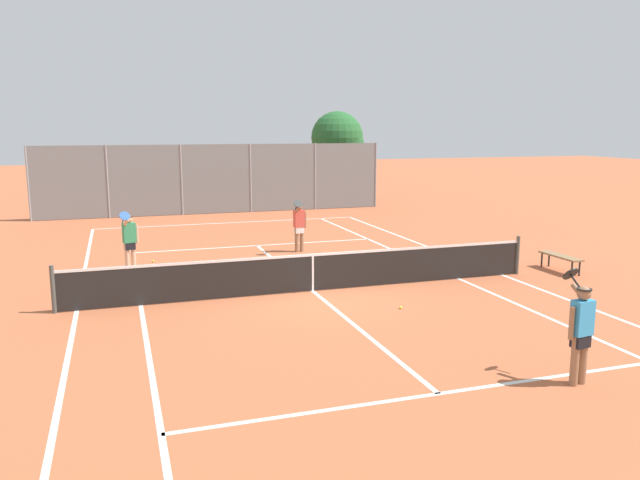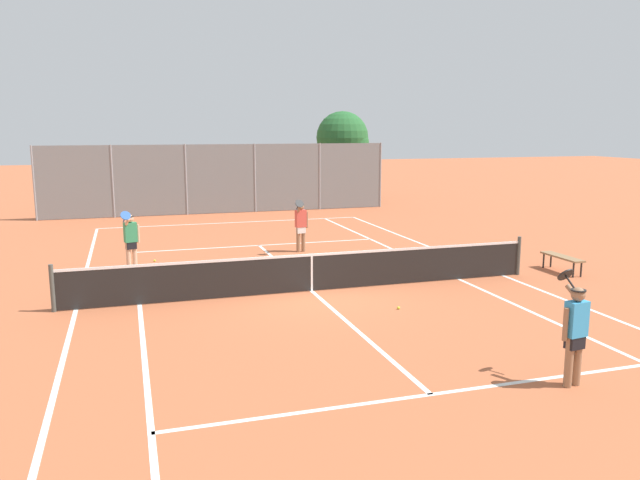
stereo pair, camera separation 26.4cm
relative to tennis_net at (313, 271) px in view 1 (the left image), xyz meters
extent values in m
plane|color=#B25B38|center=(0.00, 0.00, -0.51)|extent=(120.00, 120.00, 0.00)
cube|color=silver|center=(0.00, 11.90, -0.51)|extent=(11.00, 0.10, 0.01)
cube|color=silver|center=(-5.50, 0.00, -0.51)|extent=(0.10, 23.80, 0.01)
cube|color=silver|center=(5.50, 0.00, -0.51)|extent=(0.10, 23.80, 0.01)
cube|color=silver|center=(-4.13, 0.00, -0.51)|extent=(0.10, 23.80, 0.01)
cube|color=silver|center=(4.13, 0.00, -0.51)|extent=(0.10, 23.80, 0.01)
cube|color=silver|center=(0.00, -6.40, -0.51)|extent=(8.26, 0.10, 0.01)
cube|color=silver|center=(0.00, 6.40, -0.51)|extent=(8.26, 0.10, 0.01)
cube|color=silver|center=(0.00, 0.00, -0.51)|extent=(0.10, 12.80, 0.01)
cylinder|color=#474C47|center=(-5.95, 0.00, 0.03)|extent=(0.10, 0.10, 1.07)
cylinder|color=#474C47|center=(5.95, 0.00, 0.03)|extent=(0.10, 0.10, 1.07)
cube|color=black|center=(0.00, 0.00, -0.04)|extent=(11.90, 0.02, 0.89)
cube|color=white|center=(0.00, 0.00, 0.41)|extent=(11.90, 0.03, 0.06)
cube|color=white|center=(0.00, 0.00, -0.06)|extent=(0.05, 0.03, 0.89)
cylinder|color=#936B4C|center=(2.19, -6.77, -0.10)|extent=(0.13, 0.13, 0.82)
cylinder|color=#936B4C|center=(2.36, -6.74, -0.10)|extent=(0.13, 0.13, 0.82)
cube|color=black|center=(2.27, -6.76, 0.23)|extent=(0.30, 0.22, 0.24)
cube|color=#3399D8|center=(2.27, -6.76, 0.59)|extent=(0.36, 0.24, 0.56)
sphere|color=#936B4C|center=(2.27, -6.76, 0.98)|extent=(0.22, 0.22, 0.22)
cylinder|color=black|center=(2.27, -6.76, 1.05)|extent=(0.23, 0.23, 0.02)
cylinder|color=#936B4C|center=(2.06, -6.79, 0.53)|extent=(0.08, 0.08, 0.52)
cylinder|color=#936B4C|center=(2.38, -6.60, 0.88)|extent=(0.14, 0.46, 0.35)
cylinder|color=black|center=(2.48, -6.33, 1.04)|extent=(0.06, 0.25, 0.22)
cylinder|color=black|center=(2.46, -6.21, 1.15)|extent=(0.30, 0.23, 0.23)
cylinder|color=#D8A884|center=(-4.15, 3.76, -0.10)|extent=(0.13, 0.13, 0.82)
cylinder|color=#D8A884|center=(-4.33, 3.71, -0.10)|extent=(0.13, 0.13, 0.82)
cube|color=black|center=(-4.24, 3.74, 0.23)|extent=(0.32, 0.25, 0.24)
cube|color=#338C59|center=(-4.24, 3.74, 0.59)|extent=(0.38, 0.29, 0.56)
sphere|color=#D8A884|center=(-4.24, 3.74, 0.98)|extent=(0.22, 0.22, 0.22)
cylinder|color=black|center=(-4.24, 3.74, 1.05)|extent=(0.23, 0.23, 0.02)
cylinder|color=#D8A884|center=(-4.03, 3.80, 0.53)|extent=(0.08, 0.08, 0.52)
cylinder|color=#D8A884|center=(-4.32, 3.57, 0.88)|extent=(0.21, 0.46, 0.35)
cylinder|color=#1E4C99|center=(-4.37, 3.28, 1.04)|extent=(0.10, 0.25, 0.22)
cylinder|color=#1E4C99|center=(-4.34, 3.17, 1.15)|extent=(0.32, 0.27, 0.23)
cylinder|color=#936B4C|center=(1.18, 4.93, -0.10)|extent=(0.13, 0.13, 0.82)
cylinder|color=#936B4C|center=(1.00, 4.91, -0.10)|extent=(0.13, 0.13, 0.82)
cube|color=white|center=(1.09, 4.92, 0.23)|extent=(0.30, 0.21, 0.24)
cube|color=#D84C3F|center=(1.09, 4.92, 0.59)|extent=(0.36, 0.24, 0.56)
sphere|color=#936B4C|center=(1.09, 4.92, 0.98)|extent=(0.22, 0.22, 0.22)
cylinder|color=black|center=(1.09, 4.92, 1.05)|extent=(0.23, 0.23, 0.02)
cylinder|color=#936B4C|center=(1.31, 4.95, 0.53)|extent=(0.08, 0.08, 0.52)
cylinder|color=#936B4C|center=(0.98, 4.76, 0.88)|extent=(0.14, 0.46, 0.35)
cylinder|color=black|center=(0.88, 4.49, 1.04)|extent=(0.06, 0.25, 0.22)
cylinder|color=black|center=(0.90, 4.37, 1.15)|extent=(0.30, 0.23, 0.23)
sphere|color=#D1DB33|center=(1.41, -2.09, -0.48)|extent=(0.07, 0.07, 0.07)
sphere|color=#D1DB33|center=(-3.58, 4.74, -0.48)|extent=(0.07, 0.07, 0.07)
sphere|color=#D1DB33|center=(3.51, -5.41, -0.48)|extent=(0.07, 0.07, 0.07)
sphere|color=#D1DB33|center=(5.15, 0.79, -0.48)|extent=(0.07, 0.07, 0.07)
cube|color=olive|center=(7.32, -0.10, -0.07)|extent=(0.36, 1.50, 0.05)
cylinder|color=#262626|center=(7.19, -0.74, -0.30)|extent=(0.05, 0.05, 0.41)
cylinder|color=#262626|center=(7.19, 0.54, -0.30)|extent=(0.05, 0.05, 0.41)
cylinder|color=#262626|center=(7.44, -0.74, -0.30)|extent=(0.05, 0.05, 0.41)
cylinder|color=#262626|center=(7.44, 0.54, -0.30)|extent=(0.05, 0.05, 0.41)
cylinder|color=gray|center=(-8.11, 15.02, 1.13)|extent=(0.08, 0.08, 3.27)
cylinder|color=gray|center=(-4.86, 15.02, 1.13)|extent=(0.08, 0.08, 3.27)
cylinder|color=gray|center=(-1.62, 15.02, 1.13)|extent=(0.08, 0.08, 3.27)
cylinder|color=gray|center=(1.62, 15.02, 1.13)|extent=(0.08, 0.08, 3.27)
cylinder|color=gray|center=(4.86, 15.02, 1.13)|extent=(0.08, 0.08, 3.27)
cylinder|color=gray|center=(8.11, 15.02, 1.13)|extent=(0.08, 0.08, 3.27)
cube|color=slate|center=(0.00, 15.02, 1.13)|extent=(16.21, 0.02, 3.23)
cylinder|color=brown|center=(7.26, 18.49, 0.72)|extent=(0.31, 0.31, 2.46)
sphere|color=#26602D|center=(7.26, 18.49, 2.96)|extent=(2.88, 2.88, 2.88)
sphere|color=#26602D|center=(7.62, 18.21, 2.60)|extent=(2.10, 2.10, 2.10)
camera|label=1|loc=(-4.52, -14.35, 3.51)|focal=35.00mm
camera|label=2|loc=(-4.27, -14.43, 3.51)|focal=35.00mm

